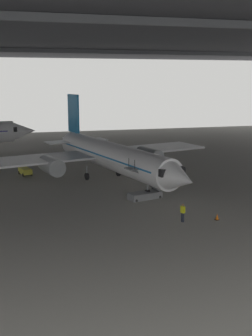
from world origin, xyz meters
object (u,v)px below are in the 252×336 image
crew_worker_near_nose (183,212)px  traffic_cone_orange (217,217)px  airplane_main (109,155)px  boarding_stairs (144,192)px  crew_worker_by_stairs (153,181)px  baggage_tug (25,171)px

crew_worker_near_nose → traffic_cone_orange: (3.24, -0.27, -0.68)m
airplane_main → crew_worker_near_nose: 17.34m
airplane_main → crew_worker_near_nose: bearing=-80.5°
traffic_cone_orange → boarding_stairs: bearing=117.2°
boarding_stairs → airplane_main: bearing=101.4°
crew_worker_by_stairs → baggage_tug: size_ratio=0.70×
boarding_stairs → traffic_cone_orange: bearing=-62.8°
crew_worker_by_stairs → baggage_tug: crew_worker_by_stairs is taller
crew_worker_near_nose → traffic_cone_orange: bearing=-4.7°
airplane_main → crew_worker_by_stairs: airplane_main is taller
crew_worker_near_nose → baggage_tug: crew_worker_near_nose is taller
crew_worker_near_nose → boarding_stairs: bearing=97.3°
boarding_stairs → crew_worker_by_stairs: (2.07, 3.41, 0.28)m
boarding_stairs → traffic_cone_orange: (4.27, -8.31, -0.42)m
crew_worker_near_nose → airplane_main: bearing=99.5°
boarding_stairs → baggage_tug: (-11.87, 14.97, -0.19)m
airplane_main → crew_worker_by_stairs: 7.09m
boarding_stairs → baggage_tug: boarding_stairs is taller
boarding_stairs → crew_worker_near_nose: bearing=-82.7°
boarding_stairs → baggage_tug: size_ratio=1.80×
airplane_main → crew_worker_near_nose: size_ratio=18.98×
boarding_stairs → crew_worker_near_nose: (1.03, -8.05, 0.26)m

